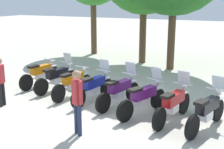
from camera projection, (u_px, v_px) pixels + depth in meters
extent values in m
plane|color=#BCB7A8|center=(105.00, 104.00, 10.01)|extent=(80.00, 80.00, 0.00)
cylinder|color=black|center=(54.00, 74.00, 12.66)|extent=(0.15, 0.65, 0.64)
cylinder|color=black|center=(26.00, 83.00, 11.37)|extent=(0.15, 0.65, 0.64)
cube|color=silver|center=(53.00, 66.00, 12.58)|extent=(0.15, 0.37, 0.04)
cube|color=orange|center=(41.00, 69.00, 11.97)|extent=(0.33, 0.97, 0.30)
cube|color=silver|center=(40.00, 76.00, 12.00)|extent=(0.25, 0.42, 0.24)
cube|color=black|center=(33.00, 67.00, 11.59)|extent=(0.27, 0.46, 0.08)
cylinder|color=silver|center=(52.00, 67.00, 12.51)|extent=(0.07, 0.23, 0.64)
cylinder|color=silver|center=(50.00, 60.00, 12.35)|extent=(0.62, 0.08, 0.04)
sphere|color=silver|center=(52.00, 62.00, 12.49)|extent=(0.17, 0.17, 0.16)
cylinder|color=silver|center=(32.00, 79.00, 11.84)|extent=(0.12, 0.70, 0.07)
cylinder|color=black|center=(71.00, 78.00, 12.03)|extent=(0.20, 0.65, 0.64)
cylinder|color=black|center=(41.00, 87.00, 10.80)|extent=(0.20, 0.65, 0.64)
cube|color=silver|center=(70.00, 70.00, 11.95)|extent=(0.17, 0.37, 0.04)
cube|color=black|center=(57.00, 73.00, 11.37)|extent=(0.40, 0.98, 0.30)
cube|color=silver|center=(57.00, 80.00, 11.40)|extent=(0.28, 0.43, 0.24)
cube|color=black|center=(49.00, 70.00, 11.01)|extent=(0.30, 0.47, 0.08)
cylinder|color=silver|center=(69.00, 71.00, 11.88)|extent=(0.08, 0.23, 0.64)
cylinder|color=silver|center=(67.00, 63.00, 11.73)|extent=(0.62, 0.13, 0.04)
sphere|color=silver|center=(69.00, 65.00, 11.86)|extent=(0.18, 0.18, 0.16)
cylinder|color=silver|center=(48.00, 83.00, 11.26)|extent=(0.18, 0.70, 0.07)
cube|color=silver|center=(68.00, 57.00, 11.73)|extent=(0.38, 0.19, 0.39)
cylinder|color=black|center=(85.00, 83.00, 11.37)|extent=(0.15, 0.65, 0.64)
cylinder|color=black|center=(58.00, 94.00, 10.07)|extent=(0.15, 0.65, 0.64)
cube|color=silver|center=(85.00, 74.00, 11.28)|extent=(0.15, 0.37, 0.04)
cube|color=orange|center=(73.00, 78.00, 10.67)|extent=(0.33, 0.97, 0.30)
cube|color=silver|center=(73.00, 86.00, 10.70)|extent=(0.25, 0.42, 0.24)
cube|color=black|center=(66.00, 75.00, 10.29)|extent=(0.27, 0.46, 0.08)
cylinder|color=silver|center=(84.00, 75.00, 11.21)|extent=(0.07, 0.23, 0.64)
cylinder|color=silver|center=(82.00, 67.00, 11.05)|extent=(0.62, 0.08, 0.04)
sphere|color=silver|center=(84.00, 69.00, 11.19)|extent=(0.17, 0.17, 0.16)
cylinder|color=silver|center=(64.00, 89.00, 10.54)|extent=(0.12, 0.70, 0.07)
cylinder|color=black|center=(107.00, 87.00, 10.77)|extent=(0.19, 0.65, 0.64)
cylinder|color=black|center=(78.00, 99.00, 9.53)|extent=(0.19, 0.65, 0.64)
cube|color=silver|center=(107.00, 78.00, 10.69)|extent=(0.17, 0.37, 0.04)
cube|color=navy|center=(94.00, 82.00, 10.11)|extent=(0.40, 0.98, 0.30)
cube|color=silver|center=(93.00, 90.00, 10.13)|extent=(0.28, 0.43, 0.24)
cube|color=black|center=(86.00, 80.00, 9.74)|extent=(0.30, 0.47, 0.08)
cylinder|color=silver|center=(105.00, 79.00, 10.62)|extent=(0.08, 0.23, 0.64)
cylinder|color=silver|center=(104.00, 71.00, 10.47)|extent=(0.62, 0.13, 0.04)
sphere|color=silver|center=(106.00, 73.00, 10.60)|extent=(0.18, 0.18, 0.16)
cylinder|color=silver|center=(84.00, 94.00, 10.00)|extent=(0.17, 0.70, 0.07)
cube|color=silver|center=(105.00, 65.00, 10.47)|extent=(0.38, 0.18, 0.39)
cylinder|color=black|center=(132.00, 91.00, 10.33)|extent=(0.24, 0.65, 0.64)
cylinder|color=black|center=(103.00, 103.00, 9.15)|extent=(0.24, 0.65, 0.64)
cube|color=silver|center=(132.00, 82.00, 10.25)|extent=(0.20, 0.38, 0.04)
cube|color=#59196B|center=(120.00, 86.00, 9.69)|extent=(0.46, 0.98, 0.30)
cube|color=silver|center=(119.00, 94.00, 9.72)|extent=(0.30, 0.44, 0.24)
cube|color=black|center=(112.00, 83.00, 9.34)|extent=(0.33, 0.48, 0.08)
cylinder|color=silver|center=(131.00, 83.00, 10.18)|extent=(0.10, 0.23, 0.64)
cylinder|color=silver|center=(130.00, 74.00, 10.03)|extent=(0.61, 0.17, 0.04)
sphere|color=silver|center=(132.00, 76.00, 10.16)|extent=(0.19, 0.19, 0.16)
cylinder|color=silver|center=(109.00, 97.00, 9.61)|extent=(0.22, 0.70, 0.07)
cube|color=silver|center=(131.00, 68.00, 10.03)|extent=(0.38, 0.21, 0.39)
cylinder|color=black|center=(158.00, 99.00, 9.57)|extent=(0.30, 0.64, 0.64)
cylinder|color=black|center=(125.00, 111.00, 8.50)|extent=(0.30, 0.64, 0.64)
cube|color=silver|center=(158.00, 88.00, 9.49)|extent=(0.23, 0.38, 0.04)
cube|color=#59196B|center=(144.00, 93.00, 8.98)|extent=(0.55, 0.98, 0.30)
cube|color=silver|center=(142.00, 102.00, 9.02)|extent=(0.34, 0.45, 0.24)
cube|color=black|center=(135.00, 90.00, 8.66)|extent=(0.37, 0.49, 0.08)
cylinder|color=silver|center=(156.00, 90.00, 9.43)|extent=(0.12, 0.23, 0.64)
cylinder|color=silver|center=(155.00, 80.00, 9.29)|extent=(0.60, 0.23, 0.04)
sphere|color=silver|center=(157.00, 83.00, 9.41)|extent=(0.20, 0.20, 0.16)
cylinder|color=silver|center=(132.00, 105.00, 8.93)|extent=(0.29, 0.69, 0.07)
cube|color=silver|center=(156.00, 73.00, 9.28)|extent=(0.38, 0.24, 0.39)
cylinder|color=black|center=(184.00, 103.00, 9.14)|extent=(0.22, 0.65, 0.64)
cylinder|color=black|center=(159.00, 119.00, 7.94)|extent=(0.22, 0.65, 0.64)
cube|color=silver|center=(184.00, 93.00, 9.05)|extent=(0.19, 0.38, 0.04)
cube|color=red|center=(174.00, 99.00, 8.49)|extent=(0.44, 0.98, 0.30)
cube|color=silver|center=(173.00, 108.00, 8.52)|extent=(0.29, 0.43, 0.24)
cube|color=black|center=(168.00, 96.00, 8.13)|extent=(0.32, 0.48, 0.08)
cylinder|color=silver|center=(183.00, 94.00, 8.99)|extent=(0.09, 0.23, 0.64)
cylinder|color=silver|center=(183.00, 84.00, 8.84)|extent=(0.62, 0.15, 0.04)
sphere|color=silver|center=(184.00, 87.00, 8.97)|extent=(0.19, 0.19, 0.16)
cylinder|color=silver|center=(162.00, 112.00, 8.39)|extent=(0.20, 0.70, 0.07)
cube|color=silver|center=(184.00, 77.00, 8.83)|extent=(0.38, 0.20, 0.39)
cylinder|color=black|center=(218.00, 110.00, 8.57)|extent=(0.27, 0.64, 0.64)
cylinder|color=black|center=(192.00, 127.00, 7.44)|extent=(0.27, 0.64, 0.64)
cube|color=silver|center=(219.00, 99.00, 8.48)|extent=(0.21, 0.38, 0.04)
cube|color=black|center=(208.00, 105.00, 7.95)|extent=(0.50, 0.98, 0.30)
cube|color=silver|center=(206.00, 115.00, 7.98)|extent=(0.32, 0.44, 0.24)
cube|color=black|center=(202.00, 102.00, 7.62)|extent=(0.35, 0.49, 0.08)
cylinder|color=silver|center=(217.00, 101.00, 8.42)|extent=(0.11, 0.23, 0.64)
cylinder|color=silver|center=(217.00, 90.00, 8.28)|extent=(0.61, 0.20, 0.04)
sphere|color=silver|center=(219.00, 93.00, 8.40)|extent=(0.20, 0.20, 0.16)
cylinder|color=silver|center=(195.00, 119.00, 7.88)|extent=(0.25, 0.69, 0.07)
cube|color=silver|center=(219.00, 82.00, 8.27)|extent=(0.38, 0.22, 0.39)
cylinder|color=#232D4C|center=(80.00, 120.00, 7.62)|extent=(0.15, 0.15, 0.83)
cylinder|color=#232D4C|center=(76.00, 118.00, 7.76)|extent=(0.15, 0.15, 0.83)
cube|color=#B22D33|center=(77.00, 92.00, 7.51)|extent=(0.29, 0.28, 0.62)
cylinder|color=#B22D33|center=(80.00, 93.00, 7.38)|extent=(0.11, 0.11, 0.59)
cylinder|color=#B22D33|center=(74.00, 90.00, 7.63)|extent=(0.11, 0.11, 0.59)
sphere|color=#A87A5B|center=(77.00, 75.00, 7.40)|extent=(0.30, 0.30, 0.22)
cylinder|color=black|center=(0.00, 95.00, 9.67)|extent=(0.13, 0.13, 0.78)
cylinder|color=black|center=(3.00, 94.00, 9.83)|extent=(0.13, 0.13, 0.78)
cube|color=#B22D33|center=(0.00, 74.00, 9.58)|extent=(0.23, 0.25, 0.58)
cylinder|color=#B22D33|center=(3.00, 72.00, 9.73)|extent=(0.09, 0.09, 0.55)
cylinder|color=brown|center=(94.00, 25.00, 18.68)|extent=(0.36, 0.36, 3.52)
cylinder|color=brown|center=(143.00, 33.00, 16.07)|extent=(0.36, 0.36, 3.24)
cylinder|color=brown|center=(171.00, 35.00, 14.55)|extent=(0.36, 0.36, 3.35)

